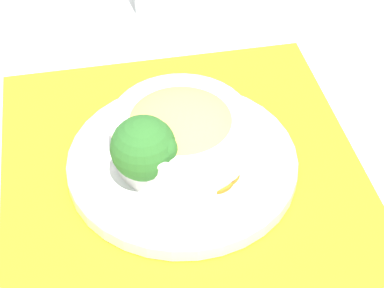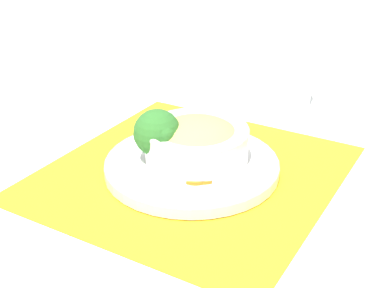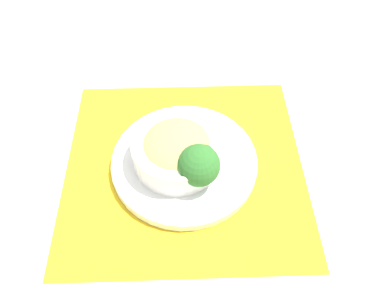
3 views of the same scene
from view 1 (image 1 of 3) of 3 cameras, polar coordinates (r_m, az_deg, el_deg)
ground_plane at (r=0.77m, az=-0.85°, el=-2.33°), size 4.00×4.00×0.00m
placemat at (r=0.77m, az=-0.85°, el=-2.22°), size 0.46×0.47×0.00m
plate at (r=0.76m, az=-0.86°, el=-1.53°), size 0.27×0.27×0.02m
bowl at (r=0.74m, az=-0.87°, el=1.21°), size 0.16×0.16×0.07m
broccoli_floret at (r=0.70m, az=-4.29°, el=-0.41°), size 0.07×0.07×0.09m
carrot_slice_near at (r=0.73m, az=1.97°, el=-3.01°), size 0.05×0.05×0.01m
carrot_slice_middle at (r=0.74m, az=2.51°, el=-2.44°), size 0.05×0.05×0.01m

